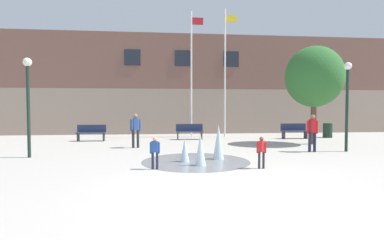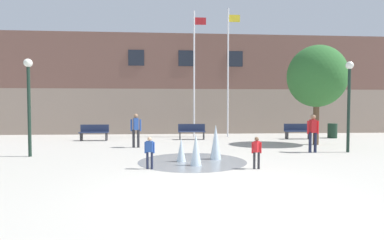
{
  "view_description": "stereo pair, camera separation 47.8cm",
  "coord_description": "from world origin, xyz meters",
  "views": [
    {
      "loc": [
        -1.53,
        -6.5,
        1.87
      ],
      "look_at": [
        -0.1,
        7.32,
        1.3
      ],
      "focal_mm": 28.0,
      "sensor_mm": 36.0,
      "label": 1
    },
    {
      "loc": [
        -1.05,
        -6.54,
        1.87
      ],
      "look_at": [
        -0.1,
        7.32,
        1.3
      ],
      "focal_mm": 28.0,
      "sensor_mm": 36.0,
      "label": 2
    }
  ],
  "objects": [
    {
      "name": "adult_near_bench",
      "position": [
        4.82,
        5.5,
        0.93
      ],
      "size": [
        0.5,
        0.36,
        1.59
      ],
      "rotation": [
        0.0,
        0.0,
        1.43
      ],
      "color": "#1E233D",
      "rests_on": "ground"
    },
    {
      "name": "flagpole_left",
      "position": [
        0.42,
        12.39,
        4.21
      ],
      "size": [
        0.8,
        0.1,
        7.94
      ],
      "color": "silver",
      "rests_on": "ground"
    },
    {
      "name": "street_tree_near_building",
      "position": [
        6.25,
        8.1,
        3.44
      ],
      "size": [
        2.91,
        2.91,
        5.0
      ],
      "color": "brown",
      "rests_on": "ground"
    },
    {
      "name": "child_in_fountain",
      "position": [
        -1.72,
        2.59,
        0.58
      ],
      "size": [
        0.31,
        0.17,
        0.99
      ],
      "rotation": [
        0.0,
        0.0,
        -0.25
      ],
      "color": "#1E233D",
      "rests_on": "ground"
    },
    {
      "name": "teen_by_trashcan",
      "position": [
        -2.72,
        7.59,
        0.93
      ],
      "size": [
        0.5,
        0.38,
        1.59
      ],
      "rotation": [
        0.0,
        0.0,
        1.85
      ],
      "color": "#28282D",
      "rests_on": "ground"
    },
    {
      "name": "library_building",
      "position": [
        0.0,
        17.75,
        3.56
      ],
      "size": [
        36.0,
        6.05,
        7.13
      ],
      "color": "gray",
      "rests_on": "ground"
    },
    {
      "name": "ground_plane",
      "position": [
        0.0,
        0.0,
        0.0
      ],
      "size": [
        100.0,
        100.0,
        0.0
      ],
      "primitive_type": "plane",
      "color": "#B2ADA3"
    },
    {
      "name": "park_bench_far_right",
      "position": [
        6.5,
        10.85,
        0.48
      ],
      "size": [
        1.6,
        0.44,
        0.91
      ],
      "color": "#28282D",
      "rests_on": "ground"
    },
    {
      "name": "lamp_post_left_lane",
      "position": [
        -6.47,
        5.25,
        2.45
      ],
      "size": [
        0.32,
        0.32,
        3.73
      ],
      "color": "#192D23",
      "rests_on": "ground"
    },
    {
      "name": "lamp_post_right_lane",
      "position": [
        6.34,
        5.47,
        2.49
      ],
      "size": [
        0.32,
        0.32,
        3.79
      ],
      "color": "#192D23",
      "rests_on": "ground"
    },
    {
      "name": "park_bench_left_of_flagpoles",
      "position": [
        -5.44,
        10.77,
        0.48
      ],
      "size": [
        1.6,
        0.44,
        0.91
      ],
      "color": "#28282D",
      "rests_on": "ground"
    },
    {
      "name": "splash_fountain",
      "position": [
        -0.05,
        3.73,
        0.44
      ],
      "size": [
        3.77,
        3.77,
        1.27
      ],
      "color": "gray",
      "rests_on": "ground"
    },
    {
      "name": "child_with_pink_shirt",
      "position": [
        1.53,
        2.36,
        0.58
      ],
      "size": [
        0.31,
        0.24,
        0.99
      ],
      "rotation": [
        0.0,
        0.0,
        -2.27
      ],
      "color": "#28282D",
      "rests_on": "ground"
    },
    {
      "name": "trash_can",
      "position": [
        8.86,
        11.23,
        0.45
      ],
      "size": [
        0.56,
        0.56,
        0.9
      ],
      "primitive_type": "cylinder",
      "color": "#193323",
      "rests_on": "ground"
    },
    {
      "name": "flagpole_right",
      "position": [
        2.58,
        12.39,
        4.32
      ],
      "size": [
        0.8,
        0.1,
        8.15
      ],
      "color": "silver",
      "rests_on": "ground"
    },
    {
      "name": "park_bench_near_trashcan",
      "position": [
        0.14,
        11.01,
        0.48
      ],
      "size": [
        1.6,
        0.44,
        0.91
      ],
      "color": "#28282D",
      "rests_on": "ground"
    }
  ]
}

